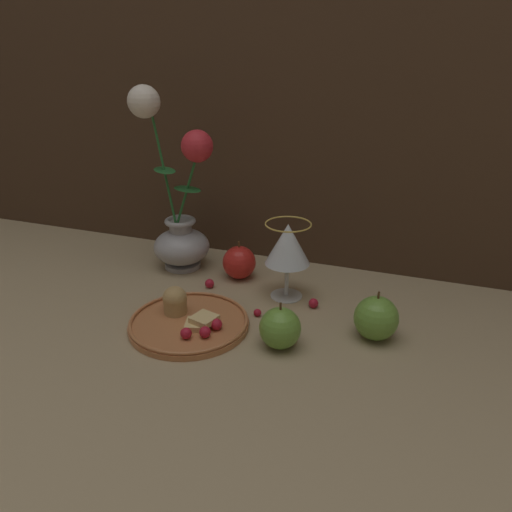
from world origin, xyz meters
The scene contains 10 objects.
ground_plane centered at (0.00, 0.00, 0.00)m, with size 2.40×2.40×0.00m, color #9E8966.
vase centered at (-0.18, 0.14, 0.13)m, with size 0.17×0.12×0.38m.
plate_with_pastries centered at (-0.06, -0.07, 0.01)m, with size 0.21×0.21×0.06m.
wine_glass centered at (0.07, 0.09, 0.11)m, with size 0.09×0.09×0.15m.
apple_beside_vase centered at (-0.05, 0.14, 0.03)m, with size 0.07×0.07×0.08m.
apple_near_glass centered at (0.25, 0.00, 0.04)m, with size 0.07×0.07×0.09m.
apple_at_table_edge centered at (0.11, -0.08, 0.03)m, with size 0.07×0.07×0.08m.
berry_near_plate centered at (0.04, 0.00, 0.01)m, with size 0.01×0.01×0.01m, color #AD192D.
berry_front_center centered at (0.13, 0.06, 0.01)m, with size 0.02×0.02×0.02m, color #AD192D.
berry_by_glass_stem centered at (-0.08, 0.07, 0.01)m, with size 0.02×0.02×0.02m, color #AD192D.
Camera 1 is at (0.31, -0.74, 0.46)m, focal length 35.00 mm.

